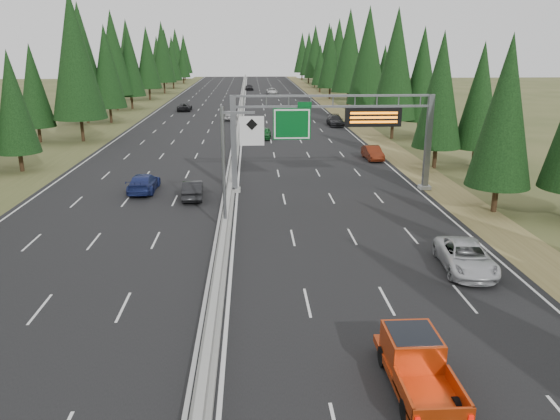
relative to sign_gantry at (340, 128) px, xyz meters
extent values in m
cube|color=black|center=(-8.92, 45.12, -5.23)|extent=(32.00, 260.00, 0.08)
cube|color=olive|center=(8.88, 45.12, -5.24)|extent=(3.60, 260.00, 0.06)
cube|color=#3E4822|center=(-26.72, 45.12, -5.24)|extent=(3.60, 260.00, 0.06)
cube|color=gray|center=(-8.92, 45.12, -5.04)|extent=(0.70, 260.00, 0.30)
cube|color=gray|center=(-8.92, 45.12, -4.64)|extent=(0.30, 260.00, 0.60)
cube|color=slate|center=(-8.57, 0.12, -1.29)|extent=(0.45, 0.45, 7.80)
cube|color=gray|center=(-8.57, 0.12, -5.04)|extent=(0.90, 0.90, 0.30)
cube|color=slate|center=(7.28, 0.12, -1.29)|extent=(0.45, 0.45, 7.80)
cube|color=gray|center=(7.28, 0.12, -5.04)|extent=(0.90, 0.90, 0.30)
cube|color=slate|center=(-0.64, 0.12, 2.53)|extent=(15.85, 0.35, 0.16)
cube|color=slate|center=(-0.64, 0.12, 1.69)|extent=(15.85, 0.35, 0.16)
cube|color=#054C19|center=(-3.92, -0.13, 0.36)|extent=(3.00, 0.10, 2.50)
cube|color=silver|center=(-3.92, -0.19, 0.36)|extent=(2.85, 0.02, 2.35)
cube|color=#054C19|center=(-2.92, -0.13, 1.86)|extent=(1.10, 0.10, 0.45)
cube|color=black|center=(2.58, -0.18, 0.86)|extent=(4.50, 0.40, 1.50)
cube|color=orange|center=(2.58, -0.40, 1.21)|extent=(3.80, 0.02, 0.18)
cube|color=orange|center=(2.58, -0.40, 0.86)|extent=(3.80, 0.02, 0.18)
cube|color=orange|center=(2.58, -0.40, 0.51)|extent=(3.80, 0.02, 0.18)
cylinder|color=slate|center=(-8.92, -9.88, -1.19)|extent=(0.20, 0.20, 8.00)
cube|color=gray|center=(-8.92, -9.88, -5.09)|extent=(0.50, 0.50, 0.20)
cube|color=slate|center=(-7.92, -9.88, 2.41)|extent=(2.00, 0.15, 0.15)
cube|color=silver|center=(-7.12, -10.00, 1.31)|extent=(1.50, 0.06, 1.80)
cylinder|color=black|center=(10.31, -6.48, -4.27)|extent=(0.40, 0.40, 2.00)
cone|color=black|center=(10.31, -6.48, 1.98)|extent=(4.50, 4.50, 10.51)
cylinder|color=black|center=(10.86, 8.50, -4.23)|extent=(0.40, 0.40, 2.09)
cone|color=black|center=(10.86, 8.50, 2.29)|extent=(4.69, 4.69, 10.95)
cylinder|color=black|center=(14.91, 8.80, -4.30)|extent=(0.40, 0.40, 1.93)
cone|color=black|center=(14.91, 8.80, 1.74)|extent=(4.35, 4.35, 10.14)
cylinder|color=black|center=(11.13, 26.37, -3.97)|extent=(0.40, 0.40, 2.60)
cone|color=black|center=(11.13, 26.37, 4.15)|extent=(5.85, 5.85, 13.64)
cylinder|color=black|center=(14.78, 27.07, -4.15)|extent=(0.40, 0.40, 2.25)
cone|color=black|center=(14.78, 27.07, 2.87)|extent=(5.05, 5.05, 11.79)
cylinder|color=black|center=(11.12, 43.15, -3.87)|extent=(0.40, 0.40, 2.80)
cone|color=black|center=(11.12, 43.15, 4.88)|extent=(6.30, 6.30, 14.70)
cylinder|color=black|center=(14.14, 44.79, -4.32)|extent=(0.40, 0.40, 1.89)
cone|color=black|center=(14.14, 44.79, 1.58)|extent=(4.25, 4.25, 9.92)
cylinder|color=black|center=(11.93, 64.43, -3.79)|extent=(0.40, 0.40, 2.95)
cone|color=black|center=(11.93, 64.43, 5.42)|extent=(6.63, 6.63, 15.48)
cylinder|color=black|center=(15.46, 63.42, -4.26)|extent=(0.40, 0.40, 2.02)
cone|color=black|center=(15.46, 63.42, 2.05)|extent=(4.55, 4.55, 10.61)
cylinder|color=black|center=(10.80, 81.59, -4.01)|extent=(0.40, 0.40, 2.52)
cone|color=black|center=(10.80, 81.59, 3.86)|extent=(5.67, 5.67, 13.22)
cylinder|color=black|center=(15.21, 79.42, -4.07)|extent=(0.40, 0.40, 2.41)
cone|color=black|center=(15.21, 79.42, 3.45)|extent=(5.41, 5.41, 12.63)
cylinder|color=black|center=(10.73, 99.25, -4.30)|extent=(0.40, 0.40, 1.94)
cone|color=black|center=(10.73, 99.25, 1.76)|extent=(4.36, 4.36, 10.18)
cylinder|color=black|center=(15.51, 100.16, -3.80)|extent=(0.40, 0.40, 2.93)
cone|color=black|center=(15.51, 100.16, 5.37)|extent=(6.60, 6.60, 15.40)
cylinder|color=black|center=(11.47, 117.07, -3.89)|extent=(0.40, 0.40, 2.76)
cone|color=black|center=(11.47, 117.07, 4.75)|extent=(6.22, 6.22, 14.51)
cylinder|color=black|center=(15.24, 116.45, -3.85)|extent=(0.40, 0.40, 2.85)
cone|color=black|center=(15.24, 116.45, 5.05)|extent=(6.41, 6.41, 14.95)
cylinder|color=black|center=(11.58, 135.68, -4.00)|extent=(0.40, 0.40, 2.54)
cone|color=black|center=(11.58, 135.68, 3.92)|extent=(5.70, 5.70, 13.31)
cylinder|color=black|center=(14.38, 133.11, -4.22)|extent=(0.40, 0.40, 2.11)
cone|color=black|center=(14.38, 133.11, 2.37)|extent=(4.74, 4.74, 11.06)
cylinder|color=black|center=(11.20, 154.09, -3.98)|extent=(0.40, 0.40, 2.57)
cone|color=black|center=(11.20, 154.09, 4.06)|extent=(5.79, 5.79, 13.51)
cylinder|color=black|center=(15.64, 151.18, -4.23)|extent=(0.40, 0.40, 2.07)
cone|color=black|center=(15.64, 151.18, 2.25)|extent=(4.67, 4.67, 10.89)
cylinder|color=black|center=(-29.24, 9.19, -4.36)|extent=(0.40, 0.40, 1.82)
cone|color=black|center=(-29.24, 9.19, 1.32)|extent=(4.09, 4.09, 9.54)
cylinder|color=black|center=(-28.29, 26.10, -3.82)|extent=(0.40, 0.40, 2.89)
cone|color=black|center=(-28.29, 26.10, 5.22)|extent=(6.51, 6.51, 15.19)
cylinder|color=black|center=(-33.57, 26.02, -4.31)|extent=(0.40, 0.40, 1.91)
cone|color=black|center=(-33.57, 26.02, 1.66)|extent=(4.30, 4.30, 10.04)
cylinder|color=black|center=(-29.03, 43.75, -4.09)|extent=(0.40, 0.40, 2.36)
cone|color=black|center=(-29.03, 43.75, 3.30)|extent=(5.32, 5.32, 12.41)
cylinder|color=black|center=(-32.59, 43.69, -3.83)|extent=(0.40, 0.40, 2.88)
cone|color=black|center=(-32.59, 43.69, 5.16)|extent=(6.47, 6.47, 15.10)
cylinder|color=black|center=(-29.71, 63.25, -4.05)|extent=(0.40, 0.40, 2.44)
cone|color=black|center=(-29.71, 63.25, 3.59)|extent=(5.50, 5.50, 12.83)
cylinder|color=black|center=(-32.00, 61.12, -3.84)|extent=(0.40, 0.40, 2.86)
cone|color=black|center=(-32.00, 61.12, 5.09)|extent=(6.43, 6.43, 15.01)
cylinder|color=black|center=(-29.62, 81.94, -4.01)|extent=(0.40, 0.40, 2.52)
cone|color=black|center=(-29.62, 81.94, 3.85)|extent=(5.66, 5.66, 13.21)
cylinder|color=black|center=(-33.62, 81.01, -3.89)|extent=(0.40, 0.40, 2.75)
cone|color=black|center=(-33.62, 81.01, 4.71)|extent=(6.19, 6.19, 14.45)
cylinder|color=black|center=(-28.85, 98.90, -3.87)|extent=(0.40, 0.40, 2.80)
cone|color=black|center=(-28.85, 98.90, 4.86)|extent=(6.29, 6.29, 14.68)
cylinder|color=black|center=(-32.57, 99.12, -4.07)|extent=(0.40, 0.40, 2.39)
cone|color=black|center=(-32.57, 99.12, 3.39)|extent=(5.37, 5.37, 12.54)
cylinder|color=black|center=(-28.81, 115.73, -4.13)|extent=(0.40, 0.40, 2.28)
cone|color=black|center=(-28.81, 115.73, 2.99)|extent=(5.13, 5.13, 11.97)
cylinder|color=black|center=(-32.87, 115.53, -4.13)|extent=(0.40, 0.40, 2.29)
cone|color=black|center=(-32.87, 115.53, 3.02)|extent=(5.15, 5.15, 12.01)
cylinder|color=black|center=(-28.30, 136.10, -4.28)|extent=(0.40, 0.40, 1.98)
cone|color=black|center=(-28.30, 136.10, 1.92)|extent=(4.46, 4.46, 10.41)
cylinder|color=black|center=(-33.51, 134.72, -3.92)|extent=(0.40, 0.40, 2.69)
cone|color=black|center=(-33.51, 134.72, 4.48)|extent=(6.05, 6.05, 14.12)
cylinder|color=black|center=(-29.83, 153.52, -4.04)|extent=(0.40, 0.40, 2.46)
cone|color=black|center=(-29.83, 153.52, 3.66)|extent=(5.54, 5.54, 12.94)
cylinder|color=black|center=(-32.50, 153.02, -3.88)|extent=(0.40, 0.40, 2.77)
cone|color=black|center=(-32.50, 153.02, 4.78)|extent=(6.24, 6.24, 14.56)
imported|color=#BABBBF|center=(4.14, -16.96, -4.45)|extent=(2.97, 5.55, 1.48)
cylinder|color=black|center=(-2.36, -28.92, -4.81)|extent=(0.29, 0.77, 0.77)
cylinder|color=black|center=(-0.74, -28.92, -4.81)|extent=(0.29, 0.77, 0.77)
cylinder|color=black|center=(-2.36, -25.77, -4.81)|extent=(0.29, 0.77, 0.77)
cylinder|color=black|center=(-0.74, -25.77, -4.81)|extent=(0.29, 0.77, 0.77)
cube|color=#A52D0A|center=(-1.55, -27.30, -4.66)|extent=(1.91, 5.36, 0.29)
cube|color=#A52D0A|center=(-1.55, -26.44, -3.99)|extent=(1.82, 2.10, 1.05)
cube|color=black|center=(-1.55, -26.44, -3.71)|extent=(1.63, 1.82, 0.53)
cube|color=#A52D0A|center=(-2.46, -28.73, -4.33)|extent=(0.10, 2.30, 0.57)
cube|color=#A52D0A|center=(-0.64, -28.73, -4.33)|extent=(0.10, 2.30, 0.57)
cube|color=#A52D0A|center=(-1.55, -29.88, -4.33)|extent=(1.91, 0.10, 0.57)
imported|color=#145922|center=(-5.46, 26.65, -4.49)|extent=(1.99, 4.25, 1.41)
imported|color=#621F0E|center=(5.58, 12.56, -4.48)|extent=(1.71, 4.39, 1.42)
imported|color=black|center=(5.50, 37.99, -4.42)|extent=(2.26, 5.32, 1.53)
imported|color=silver|center=(-1.84, 93.73, -4.46)|extent=(2.66, 5.35, 1.46)
imported|color=black|center=(-7.42, 107.05, -4.39)|extent=(2.29, 4.84, 1.60)
imported|color=black|center=(-11.81, -1.80, -4.47)|extent=(1.80, 4.46, 1.44)
imported|color=navy|center=(-16.02, 0.50, -4.44)|extent=(2.13, 5.16, 1.49)
imported|color=silver|center=(-10.42, 45.56, -4.40)|extent=(2.00, 4.67, 1.57)
imported|color=black|center=(-19.28, 58.95, -4.48)|extent=(2.37, 5.13, 1.42)
camera|label=1|loc=(-7.18, -43.43, 6.32)|focal=35.00mm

